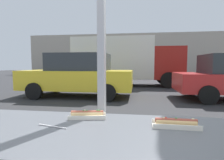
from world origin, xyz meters
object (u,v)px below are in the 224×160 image
at_px(hotdog_tray_far, 87,115).
at_px(box_truck, 125,60).
at_px(parked_car_yellow, 78,75).
at_px(hotdog_tray_near, 176,123).

height_order(hotdog_tray_far, box_truck, box_truck).
bearing_deg(parked_car_yellow, box_truck, 68.43).
relative_size(hotdog_tray_far, parked_car_yellow, 0.06).
relative_size(hotdog_tray_far, box_truck, 0.04).
bearing_deg(box_truck, hotdog_tray_far, -87.56).
bearing_deg(parked_car_yellow, hotdog_tray_near, -66.70).
bearing_deg(hotdog_tray_near, box_truck, 95.41).
height_order(hotdog_tray_near, parked_car_yellow, parked_car_yellow).
bearing_deg(hotdog_tray_far, parked_car_yellow, 109.18).
bearing_deg(box_truck, hotdog_tray_near, -84.59).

